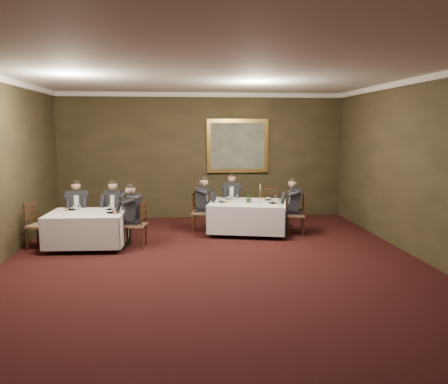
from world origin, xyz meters
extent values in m
plane|color=black|center=(0.00, 0.00, 0.00)|extent=(10.00, 10.00, 0.00)
cube|color=silver|center=(0.00, 0.00, 3.50)|extent=(8.00, 10.00, 0.10)
cube|color=#2E2717|center=(0.00, 5.00, 1.75)|extent=(8.00, 0.10, 3.50)
cube|color=#2E2717|center=(0.00, -5.00, 1.75)|extent=(8.00, 0.10, 3.50)
cube|color=#2E2717|center=(4.00, 0.00, 1.75)|extent=(0.10, 10.00, 3.50)
cube|color=white|center=(0.00, 4.95, 3.44)|extent=(8.00, 0.10, 0.12)
cube|color=white|center=(3.95, 0.00, 3.44)|extent=(0.10, 10.00, 0.12)
cube|color=black|center=(0.98, 2.95, 0.73)|extent=(2.00, 1.68, 0.04)
cube|color=white|center=(0.98, 2.95, 0.76)|extent=(2.08, 1.75, 0.02)
cube|color=white|center=(0.98, 2.95, 0.42)|extent=(2.10, 1.77, 0.65)
cube|color=black|center=(-2.60, 1.98, 0.73)|extent=(1.58, 1.21, 0.04)
cube|color=white|center=(-2.60, 1.98, 0.76)|extent=(1.64, 1.28, 0.02)
cube|color=white|center=(-2.60, 1.98, 0.42)|extent=(1.66, 1.30, 0.65)
cube|color=#8D6647|center=(0.72, 3.96, 0.48)|extent=(0.51, 0.49, 0.05)
cube|color=black|center=(0.75, 4.15, 0.73)|extent=(0.38, 0.10, 0.54)
cube|color=black|center=(0.72, 3.96, 0.86)|extent=(0.47, 0.38, 0.55)
sphere|color=tan|center=(0.72, 3.96, 1.24)|extent=(0.24, 0.24, 0.21)
cube|color=#8D6647|center=(1.67, 3.74, 0.48)|extent=(0.55, 0.54, 0.05)
cube|color=black|center=(1.73, 3.92, 0.73)|extent=(0.37, 0.15, 0.54)
cube|color=#8D6647|center=(-0.14, 3.21, 0.48)|extent=(0.49, 0.51, 0.05)
cube|color=black|center=(-0.32, 3.24, 0.73)|extent=(0.10, 0.38, 0.54)
cube|color=black|center=(-0.14, 3.21, 0.86)|extent=(0.38, 0.47, 0.55)
sphere|color=tan|center=(-0.14, 3.21, 1.24)|extent=(0.24, 0.24, 0.21)
cube|color=#8D6647|center=(2.10, 2.68, 0.48)|extent=(0.50, 0.51, 0.05)
cube|color=black|center=(2.29, 2.65, 0.73)|extent=(0.10, 0.38, 0.54)
cube|color=black|center=(2.10, 2.68, 0.86)|extent=(0.39, 0.47, 0.55)
sphere|color=tan|center=(2.10, 2.68, 1.24)|extent=(0.25, 0.25, 0.21)
cube|color=#8D6647|center=(-2.99, 2.81, 0.48)|extent=(0.51, 0.49, 0.05)
cube|color=black|center=(-3.03, 3.00, 0.73)|extent=(0.38, 0.10, 0.54)
cube|color=black|center=(-2.99, 2.81, 0.86)|extent=(0.47, 0.38, 0.55)
sphere|color=tan|center=(-2.99, 2.81, 1.24)|extent=(0.24, 0.24, 0.21)
cube|color=#8D6647|center=(-2.13, 2.78, 0.48)|extent=(0.53, 0.52, 0.05)
cube|color=black|center=(-2.09, 2.96, 0.73)|extent=(0.38, 0.12, 0.54)
cube|color=black|center=(-2.13, 2.78, 0.86)|extent=(0.48, 0.40, 0.55)
sphere|color=tan|center=(-2.13, 2.78, 1.24)|extent=(0.26, 0.26, 0.21)
cube|color=#8D6647|center=(-1.60, 1.94, 0.48)|extent=(0.50, 0.51, 0.05)
cube|color=black|center=(-1.41, 1.90, 0.73)|extent=(0.10, 0.38, 0.54)
cube|color=black|center=(-1.60, 1.94, 0.86)|extent=(0.38, 0.47, 0.55)
sphere|color=tan|center=(-1.60, 1.94, 1.24)|extent=(0.25, 0.25, 0.21)
cube|color=#8D6647|center=(-3.60, 2.03, 0.48)|extent=(0.53, 0.54, 0.05)
cube|color=black|center=(-3.79, 2.08, 0.73)|extent=(0.14, 0.37, 0.54)
imported|color=#2D5926|center=(1.00, 2.88, 0.88)|extent=(0.22, 0.19, 0.24)
cylinder|color=#B18F36|center=(1.27, 2.86, 0.77)|extent=(0.07, 0.07, 0.02)
cylinder|color=#B18F36|center=(1.27, 2.86, 0.94)|extent=(0.02, 0.02, 0.30)
cylinder|color=white|center=(1.27, 2.86, 1.15)|extent=(0.02, 0.02, 0.13)
cylinder|color=white|center=(0.59, 3.43, 0.77)|extent=(0.25, 0.25, 0.01)
cylinder|color=white|center=(0.59, 3.58, 0.80)|extent=(0.08, 0.08, 0.05)
cylinder|color=white|center=(0.76, 3.43, 0.83)|extent=(0.06, 0.06, 0.14)
cylinder|color=white|center=(-3.02, 2.34, 0.77)|extent=(0.25, 0.25, 0.01)
cylinder|color=white|center=(-3.02, 2.49, 0.80)|extent=(0.08, 0.08, 0.05)
cylinder|color=white|center=(-2.85, 2.34, 0.83)|extent=(0.06, 0.06, 0.14)
cube|color=#E7B354|center=(0.98, 4.94, 2.03)|extent=(1.74, 0.08, 1.51)
cube|color=#464930|center=(0.98, 4.90, 2.03)|extent=(1.52, 0.01, 1.29)
camera|label=1|loc=(-0.57, -7.32, 2.53)|focal=35.00mm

